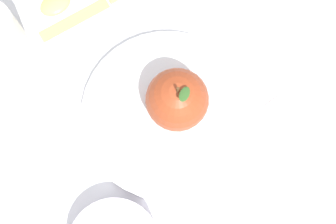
{
  "coord_description": "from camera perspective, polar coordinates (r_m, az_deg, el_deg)",
  "views": [
    {
      "loc": [
        0.13,
        -0.14,
        0.67
      ],
      "look_at": [
        0.04,
        -0.03,
        0.02
      ],
      "focal_mm": 51.75,
      "sensor_mm": 36.0,
      "label": 1
    }
  ],
  "objects": [
    {
      "name": "ground_plane",
      "position": [
        0.7,
        -1.14,
        3.17
      ],
      "size": [
        2.4,
        2.4,
        0.0
      ],
      "primitive_type": "plane",
      "color": "silver"
    },
    {
      "name": "linen_napkin",
      "position": [
        0.68,
        10.46,
        -7.0
      ],
      "size": [
        0.18,
        0.21,
        0.0
      ],
      "primitive_type": "cube",
      "rotation": [
        0.0,
        0.0,
        2.87
      ],
      "color": "beige",
      "rests_on": "ground_plane"
    },
    {
      "name": "dinner_plate",
      "position": [
        0.68,
        0.0,
        -0.2
      ],
      "size": [
        0.24,
        0.24,
        0.02
      ],
      "color": "white",
      "rests_on": "ground_plane"
    },
    {
      "name": "knife",
      "position": [
        0.75,
        -7.12,
        12.94
      ],
      "size": [
        0.08,
        0.18,
        0.01
      ],
      "color": "#D8B766",
      "rests_on": "ground_plane"
    },
    {
      "name": "apple",
      "position": [
        0.63,
        1.08,
        1.45
      ],
      "size": [
        0.08,
        0.08,
        0.1
      ],
      "color": "#9E3D1E",
      "rests_on": "dinner_plate"
    }
  ]
}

